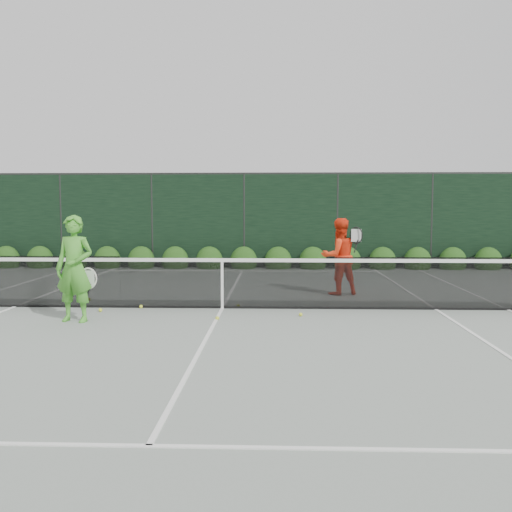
{
  "coord_description": "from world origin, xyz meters",
  "views": [
    {
      "loc": [
        1.05,
        -10.92,
        1.98
      ],
      "look_at": [
        0.64,
        0.3,
        1.0
      ],
      "focal_mm": 40.0,
      "sensor_mm": 36.0,
      "label": 1
    }
  ],
  "objects": [
    {
      "name": "ground",
      "position": [
        0.0,
        0.0,
        0.0
      ],
      "size": [
        80.0,
        80.0,
        0.0
      ],
      "primitive_type": "plane",
      "color": "gray",
      "rests_on": "ground"
    },
    {
      "name": "tennis_net",
      "position": [
        -0.02,
        0.0,
        0.53
      ],
      "size": [
        12.9,
        0.1,
        1.07
      ],
      "color": "#113319",
      "rests_on": "ground"
    },
    {
      "name": "player_woman",
      "position": [
        -2.41,
        -1.34,
        0.92
      ],
      "size": [
        0.73,
        0.54,
        1.83
      ],
      "rotation": [
        0.0,
        0.0,
        -0.16
      ],
      "color": "green",
      "rests_on": "ground"
    },
    {
      "name": "player_man",
      "position": [
        2.45,
        1.86,
        0.86
      ],
      "size": [
        1.0,
        0.89,
        1.72
      ],
      "rotation": [
        0.0,
        0.0,
        3.48
      ],
      "color": "#FF3915",
      "rests_on": "ground"
    },
    {
      "name": "court_lines",
      "position": [
        0.0,
        0.0,
        0.01
      ],
      "size": [
        11.03,
        23.83,
        0.01
      ],
      "color": "white",
      "rests_on": "ground"
    },
    {
      "name": "windscreen_fence",
      "position": [
        0.0,
        -2.71,
        1.51
      ],
      "size": [
        32.0,
        21.07,
        3.06
      ],
      "color": "black",
      "rests_on": "ground"
    },
    {
      "name": "hedge_row",
      "position": [
        -0.0,
        7.15,
        0.23
      ],
      "size": [
        31.66,
        0.65,
        0.94
      ],
      "color": "#193C10",
      "rests_on": "ground"
    },
    {
      "name": "tennis_balls",
      "position": [
        -0.82,
        -0.24,
        0.03
      ],
      "size": [
        4.45,
        2.01,
        0.07
      ],
      "color": "yellow",
      "rests_on": "ground"
    }
  ]
}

